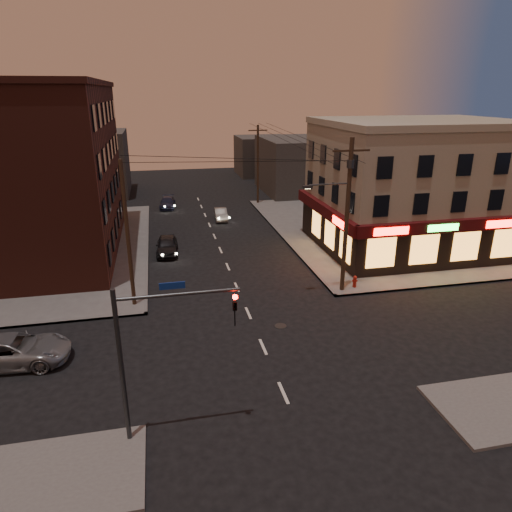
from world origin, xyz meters
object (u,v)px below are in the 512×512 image
object	(u,v)px
sedan_far	(167,203)
sedan_mid	(221,214)
suv_cross	(13,351)
fire_hydrant	(355,281)
sedan_near	(167,245)

from	to	relation	value
sedan_far	sedan_mid	bearing A→B (deg)	-45.29
suv_cross	fire_hydrant	size ratio (longest dim) A/B	6.58
suv_cross	sedan_far	size ratio (longest dim) A/B	1.33
fire_hydrant	sedan_near	bearing A→B (deg)	140.59
suv_cross	fire_hydrant	world-z (taller)	suv_cross
sedan_near	sedan_far	size ratio (longest dim) A/B	1.05
suv_cross	sedan_mid	bearing A→B (deg)	-25.65
sedan_near	sedan_mid	bearing A→B (deg)	61.91
suv_cross	sedan_far	world-z (taller)	suv_cross
sedan_mid	sedan_far	distance (m)	8.39
suv_cross	sedan_near	xyz separation A→B (m)	(7.95, 15.00, -0.03)
suv_cross	sedan_near	distance (m)	16.97
suv_cross	sedan_mid	size ratio (longest dim) A/B	1.52
sedan_near	sedan_mid	size ratio (longest dim) A/B	1.20
sedan_mid	suv_cross	bearing A→B (deg)	-116.37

